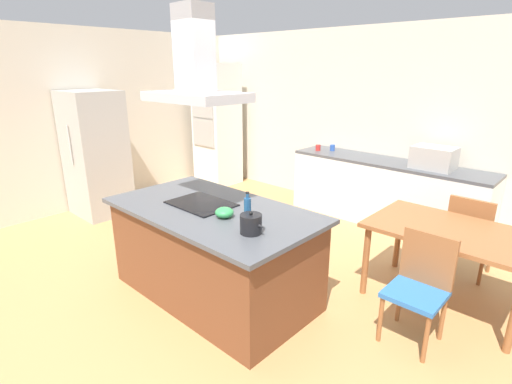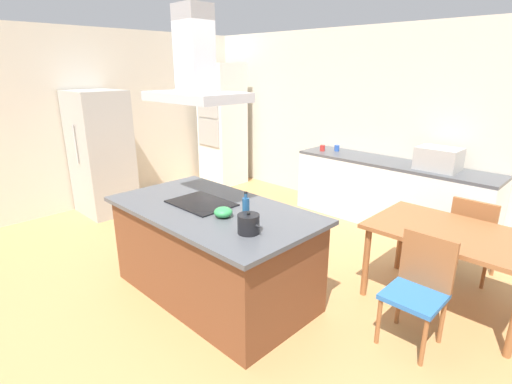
{
  "view_description": "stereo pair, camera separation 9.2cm",
  "coord_description": "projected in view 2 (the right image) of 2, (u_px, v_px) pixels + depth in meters",
  "views": [
    {
      "loc": [
        2.58,
        -2.19,
        2.14
      ],
      "look_at": [
        0.18,
        0.4,
        1.0
      ],
      "focal_mm": 27.35,
      "sensor_mm": 36.0,
      "label": 1
    },
    {
      "loc": [
        2.65,
        -2.13,
        2.14
      ],
      "look_at": [
        0.18,
        0.4,
        1.0
      ],
      "focal_mm": 27.35,
      "sensor_mm": 36.0,
      "label": 2
    }
  ],
  "objects": [
    {
      "name": "coffee_mug_red",
      "position": [
        322.0,
        148.0,
        5.98
      ],
      "size": [
        0.08,
        0.08,
        0.09
      ],
      "primitive_type": "cylinder",
      "color": "red",
      "rests_on": "back_counter"
    },
    {
      "name": "dining_table",
      "position": [
        453.0,
        240.0,
        3.48
      ],
      "size": [
        1.4,
        0.9,
        0.75
      ],
      "color": "#995B33",
      "rests_on": "ground"
    },
    {
      "name": "range_hood",
      "position": [
        195.0,
        71.0,
        3.32
      ],
      "size": [
        0.9,
        0.55,
        0.78
      ],
      "color": "#ADADB2"
    },
    {
      "name": "mixing_bowl",
      "position": [
        223.0,
        212.0,
        3.35
      ],
      "size": [
        0.16,
        0.16,
        0.09
      ],
      "primitive_type": "ellipsoid",
      "color": "#33934C",
      "rests_on": "kitchen_island"
    },
    {
      "name": "wall_back",
      "position": [
        384.0,
        123.0,
        5.66
      ],
      "size": [
        7.2,
        0.1,
        2.7
      ],
      "primitive_type": "cube",
      "color": "beige",
      "rests_on": "ground"
    },
    {
      "name": "wall_left",
      "position": [
        124.0,
        117.0,
        6.43
      ],
      "size": [
        0.1,
        8.8,
        2.7
      ],
      "primitive_type": "cube",
      "color": "beige",
      "rests_on": "ground"
    },
    {
      "name": "chair_facing_back_wall",
      "position": [
        473.0,
        234.0,
        3.98
      ],
      "size": [
        0.42,
        0.42,
        0.89
      ],
      "color": "#2D6BB7",
      "rests_on": "ground"
    },
    {
      "name": "cooktop",
      "position": [
        201.0,
        203.0,
        3.69
      ],
      "size": [
        0.6,
        0.44,
        0.01
      ],
      "primitive_type": "cube",
      "color": "black",
      "rests_on": "kitchen_island"
    },
    {
      "name": "tea_kettle",
      "position": [
        249.0,
        224.0,
        3.02
      ],
      "size": [
        0.22,
        0.17,
        0.18
      ],
      "color": "black",
      "rests_on": "kitchen_island"
    },
    {
      "name": "olive_oil_bottle",
      "position": [
        246.0,
        209.0,
        3.22
      ],
      "size": [
        0.06,
        0.06,
        0.27
      ],
      "color": "navy",
      "rests_on": "kitchen_island"
    },
    {
      "name": "ground",
      "position": [
        307.0,
        245.0,
        4.89
      ],
      "size": [
        16.0,
        16.0,
        0.0
      ],
      "primitive_type": "plane",
      "color": "tan"
    },
    {
      "name": "countertop_microwave",
      "position": [
        438.0,
        159.0,
        4.87
      ],
      "size": [
        0.5,
        0.38,
        0.28
      ],
      "primitive_type": "cube",
      "color": "#B2AFAA",
      "rests_on": "back_counter"
    },
    {
      "name": "kitchen_island",
      "position": [
        214.0,
        252.0,
        3.73
      ],
      "size": [
        2.02,
        1.12,
        0.9
      ],
      "color": "brown",
      "rests_on": "ground"
    },
    {
      "name": "coffee_mug_blue",
      "position": [
        337.0,
        148.0,
        5.98
      ],
      "size": [
        0.08,
        0.08,
        0.09
      ],
      "primitive_type": "cylinder",
      "color": "#2D56B2",
      "rests_on": "back_counter"
    },
    {
      "name": "refrigerator",
      "position": [
        101.0,
        153.0,
        5.79
      ],
      "size": [
        0.8,
        0.73,
        1.82
      ],
      "color": "#B2AFAA",
      "rests_on": "ground"
    },
    {
      "name": "wall_oven_stack",
      "position": [
        222.0,
        125.0,
        7.26
      ],
      "size": [
        0.7,
        0.66,
        2.2
      ],
      "color": "white",
      "rests_on": "ground"
    },
    {
      "name": "chair_facing_island",
      "position": [
        420.0,
        283.0,
        3.08
      ],
      "size": [
        0.42,
        0.42,
        0.89
      ],
      "color": "#2D6BB7",
      "rests_on": "ground"
    },
    {
      "name": "back_counter",
      "position": [
        389.0,
        193.0,
        5.45
      ],
      "size": [
        2.73,
        0.62,
        0.9
      ],
      "color": "white",
      "rests_on": "ground"
    }
  ]
}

